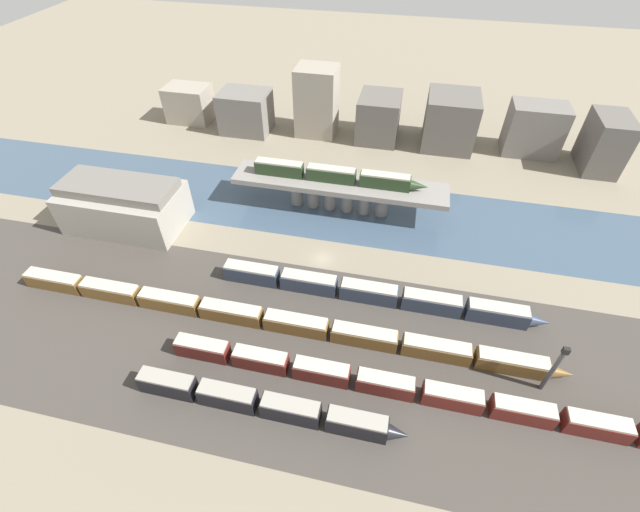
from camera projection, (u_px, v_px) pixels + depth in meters
The scene contains 18 objects.
ground_plane at pixel (322, 259), 94.79m from camera, with size 400.00×400.00×0.00m, color gray.
railbed_yard at pixel (294, 348), 77.77m from camera, with size 280.00×42.00×0.01m, color #423D38.
river_water at pixel (338, 208), 108.32m from camera, with size 320.00×25.84×0.01m, color #3D5166.
bridge at pixel (339, 189), 104.25m from camera, with size 52.03×9.53×8.05m.
train_on_bridge at pixel (337, 175), 101.71m from camera, with size 41.71×2.78×3.50m.
train_yard_near at pixel (265, 405), 67.73m from camera, with size 44.34×2.87×4.01m.
train_yard_mid at pixel (426, 392), 69.48m from camera, with size 88.54×2.81×3.65m.
train_yard_far at pixel (271, 320), 80.37m from camera, with size 105.95×2.95×3.43m.
train_yard_outer at pixel (376, 294), 84.87m from camera, with size 64.53×3.06×3.85m.
warehouse_building at pixel (124, 205), 100.27m from camera, with size 26.90×15.01×11.52m.
signal_tower at pixel (554, 369), 68.02m from camera, with size 1.00×0.76×11.44m.
city_block_far_left at pixel (189, 104), 140.14m from camera, with size 13.85×9.83×11.27m, color gray.
city_block_left at pixel (246, 112), 134.50m from camera, with size 15.05×11.91×12.45m, color slate.
city_block_center at pixel (317, 101), 130.63m from camera, with size 12.13×10.53×20.45m, color gray.
city_block_right at pixel (379, 117), 130.71m from camera, with size 12.34×14.68×13.26m, color #605B56.
city_block_far_right at pixel (450, 121), 126.93m from camera, with size 14.71×15.80×15.29m, color #605B56.
city_block_tall at pixel (534, 129), 123.74m from camera, with size 15.42×10.06×14.52m, color slate.
city_block_low at pixel (604, 143), 117.27m from camera, with size 9.19×14.34×15.12m, color #605B56.
Camera 1 is at (14.27, -66.85, 65.67)m, focal length 24.00 mm.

